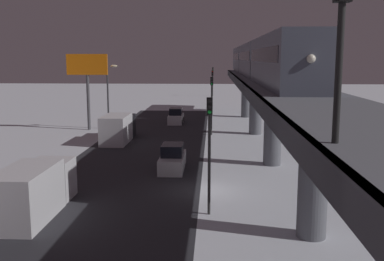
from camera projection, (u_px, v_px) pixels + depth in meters
The scene contains 15 objects.
ground_plane at pixel (203, 190), 29.00m from camera, with size 240.00×240.00×0.00m, color silver.
avenue_asphalt at pixel (116, 189), 29.26m from camera, with size 11.00×88.13×0.01m, color #28282D.
elevated_railway at pixel (288, 104), 27.85m from camera, with size 5.00×88.13×6.54m.
subway_train at pixel (257, 59), 48.98m from camera, with size 2.94×55.47×3.40m.
rail_signal at pixel (342, 20), 9.74m from camera, with size 0.36×0.41×4.00m.
sedan_white at pixel (176, 117), 58.79m from camera, with size 1.91×4.57×1.97m.
sedan_silver at pixel (172, 159), 34.31m from camera, with size 1.80×4.73×1.97m.
box_truck at pixel (118, 128), 45.88m from camera, with size 2.40×7.40×2.80m.
delivery_van at pixel (34, 190), 24.42m from camera, with size 2.40×7.40×2.80m.
traffic_light_near at pixel (209, 139), 23.89m from camera, with size 0.32×0.44×6.40m.
traffic_light_mid at pixel (212, 97), 49.16m from camera, with size 0.32×0.44×6.40m.
traffic_light_far at pixel (212, 84), 74.42m from camera, with size 0.32×0.44×6.40m.
traffic_light_distant at pixel (213, 77), 99.69m from camera, with size 0.32×0.44×6.40m.
commercial_billboard at pixel (87, 72), 52.37m from camera, with size 4.80×0.36×8.90m.
street_lamp_far at pixel (110, 89), 53.43m from camera, with size 1.35×0.44×7.65m.
Camera 1 is at (-0.62, 28.01, 8.45)m, focal length 42.04 mm.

